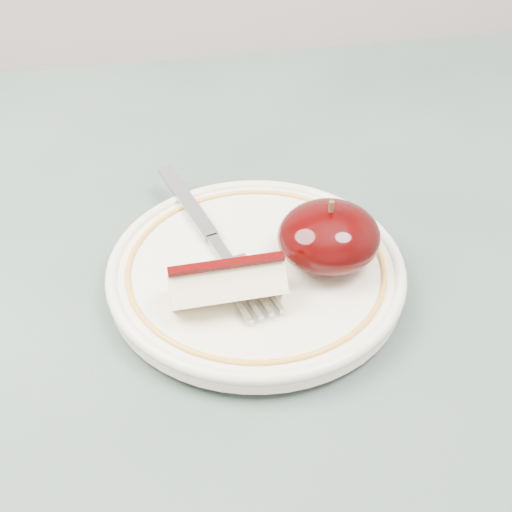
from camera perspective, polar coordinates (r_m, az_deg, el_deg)
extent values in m
cylinder|color=brown|center=(1.16, 18.62, -2.52)|extent=(0.05, 0.05, 0.71)
cube|color=#465750|center=(0.51, 5.92, -7.76)|extent=(0.90, 0.90, 0.04)
cylinder|color=#EBE2C5|center=(0.52, 0.00, -2.08)|extent=(0.12, 0.12, 0.01)
cylinder|color=#EBE2C5|center=(0.52, 0.00, -1.35)|extent=(0.21, 0.21, 0.01)
torus|color=#EBE2C5|center=(0.51, 0.00, -0.93)|extent=(0.22, 0.22, 0.01)
torus|color=gold|center=(0.51, 0.00, -0.82)|extent=(0.19, 0.19, 0.00)
ellipsoid|color=black|center=(0.51, 5.84, 1.54)|extent=(0.07, 0.07, 0.05)
cylinder|color=#472D19|center=(0.49, 6.04, 3.84)|extent=(0.00, 0.00, 0.01)
cube|color=beige|center=(0.48, -2.32, -2.32)|extent=(0.08, 0.04, 0.03)
cube|color=#350101|center=(0.46, -2.38, -0.64)|extent=(0.08, 0.01, 0.00)
cube|color=#94979C|center=(0.57, -5.54, 4.39)|extent=(0.04, 0.10, 0.00)
cube|color=#94979C|center=(0.52, -2.96, 0.65)|extent=(0.02, 0.03, 0.00)
cube|color=#94979C|center=(0.50, -1.75, -1.11)|extent=(0.03, 0.03, 0.00)
cube|color=#94979C|center=(0.49, 1.02, -2.91)|extent=(0.01, 0.04, 0.00)
cube|color=#94979C|center=(0.48, 0.19, -3.19)|extent=(0.01, 0.04, 0.00)
cube|color=#94979C|center=(0.48, -0.64, -3.46)|extent=(0.01, 0.04, 0.00)
cube|color=#94979C|center=(0.48, -1.49, -3.74)|extent=(0.01, 0.04, 0.00)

